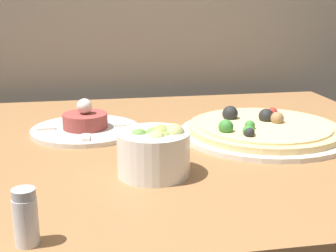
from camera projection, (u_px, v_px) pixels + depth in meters
dining_table at (161, 190)px, 0.99m from camera, size 1.11×0.88×0.75m
pizza_plate at (263, 129)px, 1.00m from camera, size 0.36×0.36×0.06m
tartare_plate at (85, 126)px, 1.03m from camera, size 0.24×0.24×0.08m
small_bowl at (155, 151)px, 0.78m from camera, size 0.12×0.12×0.09m
salt_shaker at (26, 217)px, 0.56m from camera, size 0.03×0.03×0.07m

